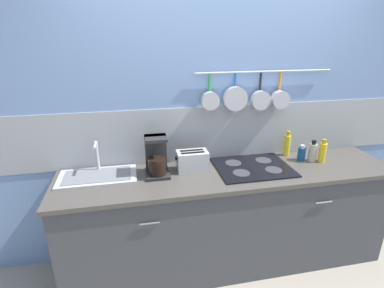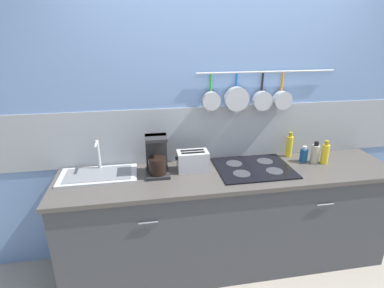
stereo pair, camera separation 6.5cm
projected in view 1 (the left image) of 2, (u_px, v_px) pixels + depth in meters
The scene contains 12 objects.
ground_plane at pixel (226, 260), 2.75m from camera, with size 12.00×12.00×0.00m, color #9E9384.
wall_back at pixel (220, 117), 2.61m from camera, with size 7.20×0.15×2.60m.
cabinet_base at pixel (228, 221), 2.59m from camera, with size 2.73×0.59×0.86m.
countertop at pixel (230, 174), 2.43m from camera, with size 2.77×0.61×0.03m.
sink_basin at pixel (98, 175), 2.34m from camera, with size 0.60×0.32×0.26m.
coffee_maker at pixel (157, 159), 2.36m from camera, with size 0.19×0.21×0.31m.
toaster at pixel (192, 161), 2.44m from camera, with size 0.27×0.15×0.17m.
cooktop at pixel (253, 167), 2.50m from camera, with size 0.62×0.49×0.01m.
bottle_vinegar at pixel (287, 145), 2.73m from camera, with size 0.06×0.06×0.23m.
bottle_cooking_wine at pixel (302, 153), 2.64m from camera, with size 0.07×0.07×0.14m.
bottle_dish_soap at pixel (313, 152), 2.61m from camera, with size 0.07×0.07×0.19m.
bottle_sesame_oil at pixel (323, 152), 2.60m from camera, with size 0.06×0.06×0.21m.
Camera 1 is at (-0.75, -2.08, 1.97)m, focal length 28.00 mm.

